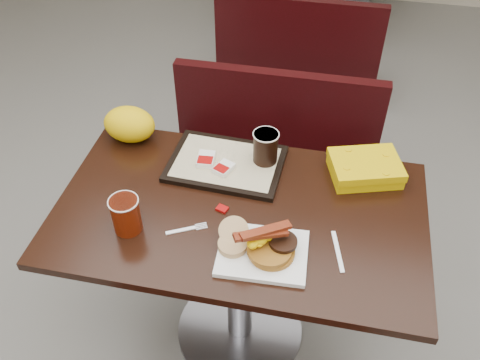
% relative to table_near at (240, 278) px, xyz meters
% --- Properties ---
extents(floor, '(6.00, 7.00, 0.01)m').
position_rel_table_near_xyz_m(floor, '(0.00, 0.00, -0.38)').
color(floor, gray).
rests_on(floor, ground).
extents(table_near, '(1.20, 0.70, 0.75)m').
position_rel_table_near_xyz_m(table_near, '(0.00, 0.00, 0.00)').
color(table_near, black).
rests_on(table_near, floor).
extents(bench_near_n, '(1.00, 0.46, 0.72)m').
position_rel_table_near_xyz_m(bench_near_n, '(0.00, 0.70, -0.02)').
color(bench_near_n, black).
rests_on(bench_near_n, floor).
extents(bench_far_s, '(1.00, 0.46, 0.72)m').
position_rel_table_near_xyz_m(bench_far_s, '(0.00, 1.90, -0.02)').
color(bench_far_s, black).
rests_on(bench_far_s, floor).
extents(platter, '(0.27, 0.22, 0.02)m').
position_rel_table_near_xyz_m(platter, '(0.10, -0.17, 0.38)').
color(platter, white).
rests_on(platter, table_near).
extents(pancake_stack, '(0.17, 0.17, 0.03)m').
position_rel_table_near_xyz_m(pancake_stack, '(0.13, -0.17, 0.41)').
color(pancake_stack, '#8E6617').
rests_on(pancake_stack, platter).
extents(sausage_patty, '(0.09, 0.09, 0.01)m').
position_rel_table_near_xyz_m(sausage_patty, '(0.16, -0.15, 0.43)').
color(sausage_patty, black).
rests_on(sausage_patty, pancake_stack).
extents(scrambled_eggs, '(0.10, 0.09, 0.04)m').
position_rel_table_near_xyz_m(scrambled_eggs, '(0.09, -0.17, 0.44)').
color(scrambled_eggs, yellow).
rests_on(scrambled_eggs, pancake_stack).
extents(bacon_strips, '(0.18, 0.14, 0.01)m').
position_rel_table_near_xyz_m(bacon_strips, '(0.10, -0.17, 0.47)').
color(bacon_strips, '#400904').
rests_on(bacon_strips, scrambled_eggs).
extents(muffin_bottom, '(0.10, 0.10, 0.02)m').
position_rel_table_near_xyz_m(muffin_bottom, '(0.01, -0.17, 0.40)').
color(muffin_bottom, tan).
rests_on(muffin_bottom, platter).
extents(muffin_top, '(0.10, 0.10, 0.05)m').
position_rel_table_near_xyz_m(muffin_top, '(0.01, -0.13, 0.41)').
color(muffin_top, tan).
rests_on(muffin_top, platter).
extents(coffee_cup_near, '(0.11, 0.11, 0.12)m').
position_rel_table_near_xyz_m(coffee_cup_near, '(-0.32, -0.15, 0.44)').
color(coffee_cup_near, maroon).
rests_on(coffee_cup_near, table_near).
extents(fork, '(0.13, 0.08, 0.00)m').
position_rel_table_near_xyz_m(fork, '(-0.16, -0.13, 0.38)').
color(fork, white).
rests_on(fork, table_near).
extents(knife, '(0.05, 0.16, 0.00)m').
position_rel_table_near_xyz_m(knife, '(0.32, -0.11, 0.38)').
color(knife, white).
rests_on(knife, table_near).
extents(condiment_ketchup, '(0.04, 0.04, 0.01)m').
position_rel_table_near_xyz_m(condiment_ketchup, '(-0.06, -0.01, 0.38)').
color(condiment_ketchup, '#8C0504').
rests_on(condiment_ketchup, table_near).
extents(tray, '(0.41, 0.30, 0.02)m').
position_rel_table_near_xyz_m(tray, '(-0.09, 0.20, 0.38)').
color(tray, black).
rests_on(tray, table_near).
extents(hashbrown_sleeve_left, '(0.06, 0.08, 0.02)m').
position_rel_table_near_xyz_m(hashbrown_sleeve_left, '(-0.16, 0.19, 0.40)').
color(hashbrown_sleeve_left, silver).
rests_on(hashbrown_sleeve_left, tray).
extents(hashbrown_sleeve_right, '(0.08, 0.09, 0.02)m').
position_rel_table_near_xyz_m(hashbrown_sleeve_right, '(-0.09, 0.16, 0.40)').
color(hashbrown_sleeve_right, silver).
rests_on(hashbrown_sleeve_right, tray).
extents(coffee_cup_far, '(0.10, 0.10, 0.12)m').
position_rel_table_near_xyz_m(coffee_cup_far, '(0.04, 0.24, 0.45)').
color(coffee_cup_far, black).
rests_on(coffee_cup_far, tray).
extents(clamshell, '(0.28, 0.24, 0.06)m').
position_rel_table_near_xyz_m(clamshell, '(0.39, 0.25, 0.41)').
color(clamshell, '#CCA503').
rests_on(clamshell, table_near).
extents(paper_bag, '(0.21, 0.17, 0.13)m').
position_rel_table_near_xyz_m(paper_bag, '(-0.47, 0.28, 0.44)').
color(paper_bag, '#CE8C06').
rests_on(paper_bag, table_near).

